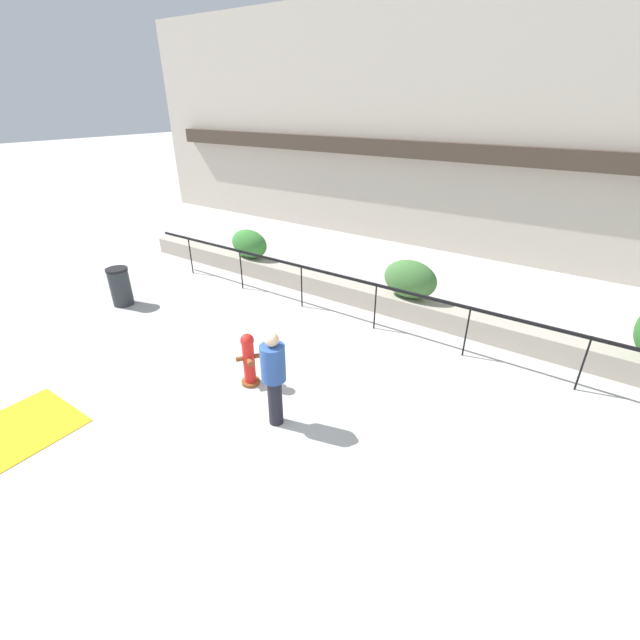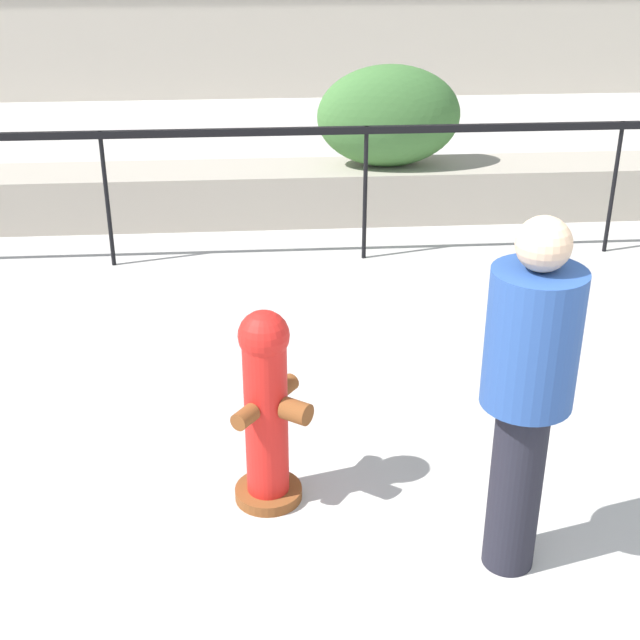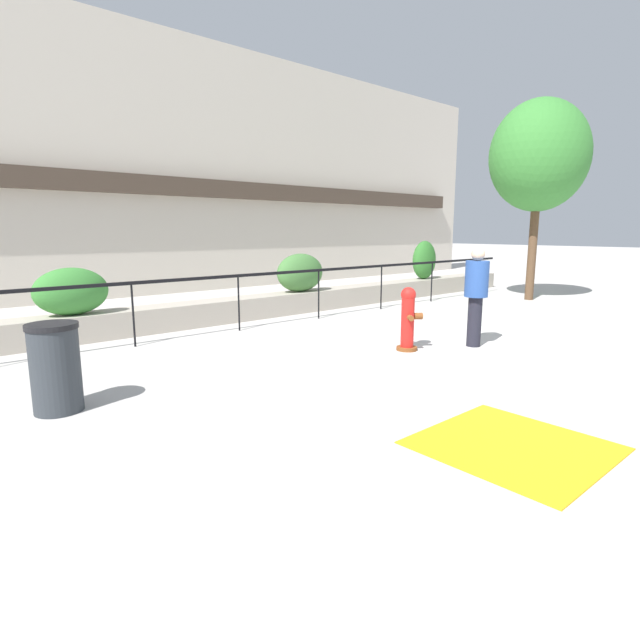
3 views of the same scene
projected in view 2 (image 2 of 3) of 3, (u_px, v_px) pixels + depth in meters
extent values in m
cube|color=#ADA393|center=(351.00, 191.00, 8.61)|extent=(18.00, 0.70, 0.50)
cube|color=black|center=(367.00, 130.00, 7.25)|extent=(15.00, 0.05, 0.06)
cylinder|color=black|center=(107.00, 200.00, 7.34)|extent=(0.04, 0.04, 1.15)
cylinder|color=black|center=(365.00, 194.00, 7.48)|extent=(0.04, 0.04, 1.15)
cylinder|color=black|center=(613.00, 188.00, 7.63)|extent=(0.04, 0.04, 1.15)
ellipsoid|color=#427538|center=(389.00, 116.00, 8.32)|extent=(1.35, 0.70, 0.95)
cylinder|color=brown|center=(269.00, 492.00, 4.68)|extent=(0.49, 0.49, 0.06)
cylinder|color=red|center=(266.00, 419.00, 4.48)|extent=(0.31, 0.31, 0.85)
sphere|color=red|center=(264.00, 336.00, 4.28)|extent=(0.25, 0.25, 0.25)
cylinder|color=brown|center=(296.00, 411.00, 4.35)|extent=(0.18, 0.17, 0.11)
cylinder|color=brown|center=(245.00, 417.00, 4.30)|extent=(0.15, 0.15, 0.09)
cylinder|color=brown|center=(285.00, 386.00, 4.57)|extent=(0.15, 0.15, 0.09)
cylinder|color=black|center=(515.00, 485.00, 4.06)|extent=(0.33, 0.33, 0.88)
cylinder|color=#26478C|center=(533.00, 339.00, 3.73)|extent=(0.55, 0.55, 0.62)
sphere|color=#D6AD89|center=(544.00, 244.00, 3.54)|extent=(0.23, 0.23, 0.23)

